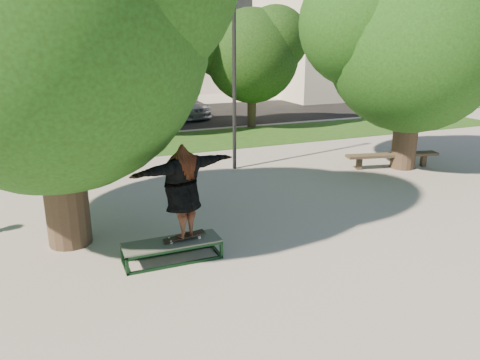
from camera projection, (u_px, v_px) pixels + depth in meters
name	position (u px, v px, depth m)	size (l,w,h in m)	color
ground	(278.00, 230.00, 10.15)	(120.00, 120.00, 0.00)	gray
grass_strip	(193.00, 141.00, 18.91)	(30.00, 4.00, 0.02)	#143F12
asphalt_strip	(137.00, 118.00, 24.28)	(40.00, 8.00, 0.01)	black
tree_left	(39.00, 12.00, 8.25)	(6.96, 5.95, 7.12)	#38281E
tree_right	(411.00, 35.00, 13.88)	(6.24, 5.33, 6.51)	#38281E
bg_tree_mid	(123.00, 38.00, 19.26)	(5.76, 4.92, 6.24)	#38281E
bg_tree_right	(250.00, 50.00, 21.00)	(5.04, 4.31, 5.43)	#38281E
lamppost	(234.00, 67.00, 14.03)	(0.25, 0.15, 6.11)	#2D2D30
side_building	(359.00, 38.00, 35.07)	(15.00, 10.00, 8.00)	white
grind_box	(172.00, 251.00, 8.70)	(1.80, 0.60, 0.38)	black
skater_rig	(183.00, 191.00, 8.45)	(2.23, 1.23, 1.83)	white
bench	(392.00, 156.00, 14.91)	(3.05, 1.04, 0.46)	#4A3D2C
car_dark	(124.00, 114.00, 21.51)	(1.36, 3.90, 1.28)	black
car_grey	(102.00, 115.00, 21.23)	(2.17, 4.71, 1.31)	#505055
car_silver_b	(178.00, 104.00, 24.83)	(1.87, 4.61, 1.34)	silver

